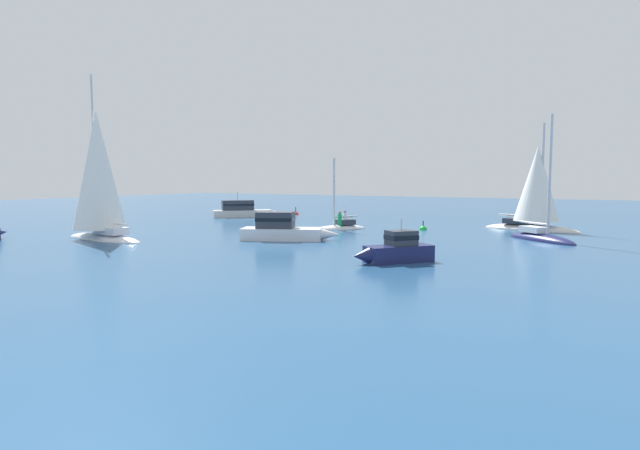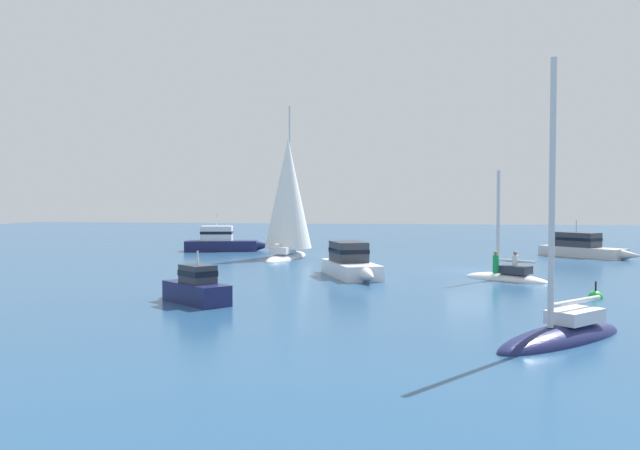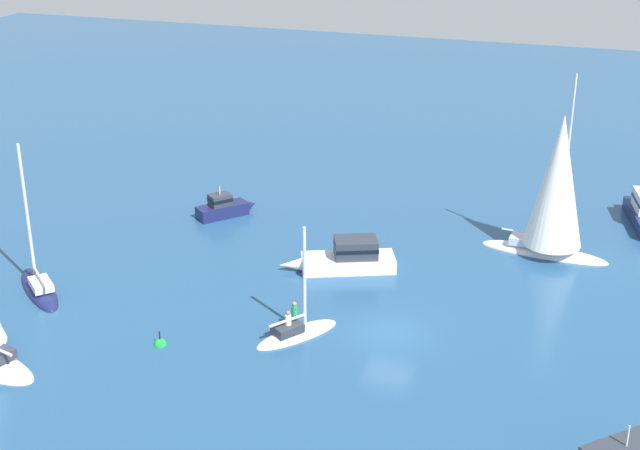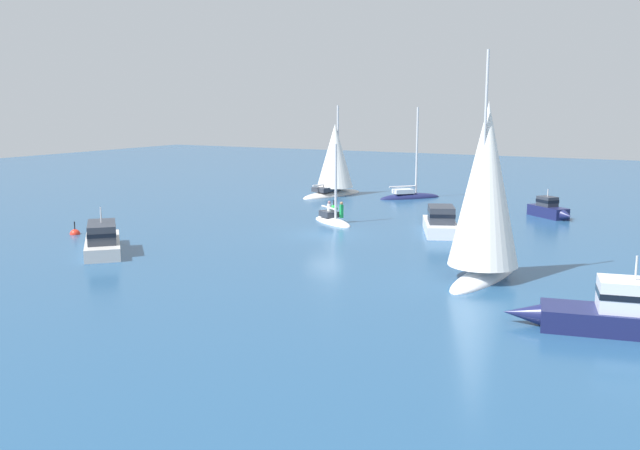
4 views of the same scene
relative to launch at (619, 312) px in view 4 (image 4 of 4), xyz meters
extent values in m
plane|color=navy|center=(-19.83, 12.82, -0.82)|extent=(160.00, 160.00, 0.00)
cube|color=#191E4C|center=(0.10, 0.02, -0.38)|extent=(6.38, 3.27, 0.89)
cone|color=#191E4C|center=(-3.57, -0.74, -0.38)|extent=(1.67, 1.18, 0.89)
cube|color=silver|center=(0.48, 0.10, 0.70)|extent=(2.92, 2.17, 1.26)
cube|color=black|center=(0.48, 0.10, 0.76)|extent=(2.97, 2.21, 0.24)
cylinder|color=silver|center=(0.48, 0.10, 1.81)|extent=(0.08, 0.08, 0.96)
cube|color=white|center=(-13.02, 17.15, -0.41)|extent=(4.14, 5.98, 0.83)
cone|color=white|center=(-14.36, 20.33, -0.41)|extent=(1.31, 1.61, 0.83)
cube|color=#2D333D|center=(-12.84, 16.74, 0.58)|extent=(2.55, 3.00, 1.15)
cube|color=black|center=(-12.84, 16.74, 0.63)|extent=(2.61, 3.05, 0.24)
ellipsoid|color=#191E4C|center=(-21.37, 33.20, -0.82)|extent=(5.34, 5.65, 1.00)
cube|color=silver|center=(-21.87, 32.65, -0.12)|extent=(2.06, 2.11, 0.41)
cylinder|color=silver|center=(-20.94, 33.66, 3.74)|extent=(0.19, 0.19, 8.14)
cylinder|color=silver|center=(-21.89, 32.62, 0.34)|extent=(2.01, 2.18, 0.15)
cube|color=#191E4C|center=(-7.63, 27.84, -0.39)|extent=(3.55, 3.27, 0.87)
cone|color=#191E4C|center=(-5.98, 26.47, -0.39)|extent=(1.23, 1.23, 0.87)
cube|color=#2D333D|center=(-7.73, 27.93, 0.43)|extent=(1.79, 1.74, 0.78)
cube|color=black|center=(-7.73, 27.93, 0.47)|extent=(1.84, 1.80, 0.24)
cylinder|color=silver|center=(-7.73, 27.93, 1.12)|extent=(0.08, 0.08, 0.59)
ellipsoid|color=white|center=(-21.59, 17.35, -0.82)|extent=(4.90, 4.06, 0.77)
cube|color=#2D333D|center=(-22.08, 17.69, -0.22)|extent=(1.81, 1.70, 0.44)
cylinder|color=silver|center=(-21.19, 17.06, 2.37)|extent=(0.19, 0.19, 5.62)
cylinder|color=silver|center=(-22.10, 17.70, 0.25)|extent=(1.91, 1.41, 0.15)
cylinder|color=#19994C|center=(-21.01, 17.69, 0.05)|extent=(0.32, 0.32, 0.99)
sphere|color=#A07754|center=(-21.01, 17.69, 0.67)|extent=(0.24, 0.24, 0.24)
cylinder|color=white|center=(-22.04, 17.66, 0.06)|extent=(0.32, 0.32, 0.99)
sphere|color=#92666C|center=(-22.04, 17.66, 0.67)|extent=(0.24, 0.24, 0.24)
cube|color=silver|center=(-29.20, 1.40, -0.44)|extent=(6.00, 5.99, 0.76)
cone|color=silver|center=(-32.03, 4.22, -0.44)|extent=(1.69, 1.68, 0.76)
cube|color=#2D333D|center=(-28.83, 1.04, 0.50)|extent=(3.55, 3.55, 1.12)
cube|color=black|center=(-28.83, 1.04, 0.55)|extent=(3.61, 3.60, 0.24)
cylinder|color=silver|center=(-28.83, 1.04, 1.53)|extent=(0.08, 0.08, 0.94)
ellipsoid|color=silver|center=(-28.95, 31.60, -0.82)|extent=(4.25, 8.28, 0.97)
cube|color=#2D333D|center=(-29.19, 30.68, -0.12)|extent=(2.17, 2.72, 0.44)
cylinder|color=silver|center=(-28.74, 32.37, 3.82)|extent=(0.20, 0.20, 8.32)
cylinder|color=silver|center=(-29.20, 30.64, 0.35)|extent=(1.06, 3.50, 0.16)
cone|color=white|center=(-28.85, 31.98, 3.08)|extent=(4.37, 4.37, 6.24)
ellipsoid|color=white|center=(-6.94, 6.14, -0.82)|extent=(2.69, 8.07, 0.90)
cube|color=silver|center=(-6.84, 7.09, -0.12)|extent=(1.54, 2.50, 0.50)
cylinder|color=silver|center=(-7.02, 5.35, 5.15)|extent=(0.13, 0.13, 11.06)
cylinder|color=silver|center=(-6.83, 7.13, 0.37)|extent=(0.49, 3.55, 0.11)
cone|color=white|center=(-6.98, 5.75, 4.07)|extent=(3.92, 3.92, 8.29)
sphere|color=green|center=(-24.72, 23.67, -0.82)|extent=(0.66, 0.66, 0.66)
cylinder|color=black|center=(-24.72, 23.67, -0.28)|extent=(0.08, 0.08, 0.43)
sphere|color=red|center=(-35.20, 4.70, -0.82)|extent=(0.70, 0.70, 0.70)
cylinder|color=black|center=(-35.20, 4.70, -0.20)|extent=(0.08, 0.08, 0.54)
camera|label=1|loc=(17.95, 37.28, 3.52)|focal=29.55mm
camera|label=2|loc=(-17.13, 54.21, 3.53)|focal=36.72mm
camera|label=3|loc=(-60.38, 3.17, 22.56)|focal=50.71mm
camera|label=4|loc=(1.90, -28.51, 8.06)|focal=38.55mm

